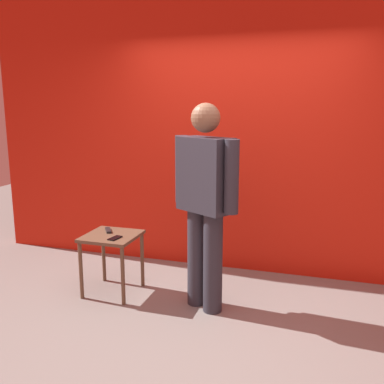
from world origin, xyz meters
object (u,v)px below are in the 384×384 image
(side_table, at_px, (112,244))
(tv_remote, at_px, (108,230))
(cell_phone, at_px, (115,238))

(side_table, xyz_separation_m, tv_remote, (-0.08, 0.09, 0.11))
(side_table, relative_size, cell_phone, 4.03)
(cell_phone, xyz_separation_m, tv_remote, (-0.17, 0.19, 0.01))
(cell_phone, bearing_deg, tv_remote, 141.00)
(cell_phone, distance_m, tv_remote, 0.26)
(side_table, bearing_deg, tv_remote, 132.04)
(tv_remote, bearing_deg, cell_phone, -82.43)
(side_table, bearing_deg, cell_phone, -48.32)
(side_table, xyz_separation_m, cell_phone, (0.09, -0.10, 0.10))
(side_table, distance_m, tv_remote, 0.16)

